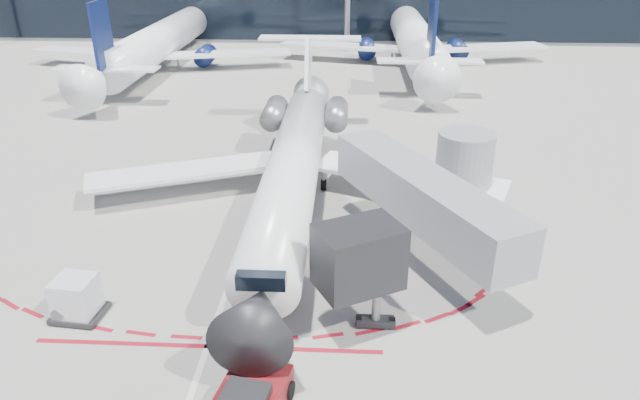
{
  "coord_description": "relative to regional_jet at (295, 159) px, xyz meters",
  "views": [
    {
      "loc": [
        5.43,
        -29.19,
        15.18
      ],
      "look_at": [
        4.1,
        -3.51,
        2.75
      ],
      "focal_mm": 32.0,
      "sensor_mm": 36.0,
      "label": 1
    }
  ],
  "objects": [
    {
      "name": "ground",
      "position": [
        -2.3,
        -2.23,
        -2.63
      ],
      "size": [
        260.0,
        260.0,
        0.0
      ],
      "primitive_type": "plane",
      "color": "gray",
      "rests_on": "ground"
    },
    {
      "name": "apron_centerline",
      "position": [
        -2.3,
        -0.23,
        -2.62
      ],
      "size": [
        0.25,
        40.0,
        0.01
      ],
      "primitive_type": "cube",
      "color": "silver",
      "rests_on": "ground"
    },
    {
      "name": "apron_stop_bar",
      "position": [
        -2.3,
        -13.73,
        -2.62
      ],
      "size": [
        14.0,
        0.25,
        0.01
      ],
      "primitive_type": "cube",
      "color": "maroon",
      "rests_on": "ground"
    },
    {
      "name": "jet_bridge",
      "position": [
        7.49,
        -5.24,
        0.38
      ],
      "size": [
        10.03,
        15.2,
        4.9
      ],
      "color": "#989BA0",
      "rests_on": "ground"
    },
    {
      "name": "regional_jet",
      "position": [
        0.0,
        0.0,
        0.0
      ],
      "size": [
        25.49,
        31.44,
        7.87
      ],
      "color": "white",
      "rests_on": "ground"
    },
    {
      "name": "ramp_worker",
      "position": [
        0.39,
        -14.96,
        -1.65
      ],
      "size": [
        0.85,
        0.79,
        1.96
      ],
      "primitive_type": "imported",
      "rotation": [
        0.0,
        0.0,
        3.73
      ],
      "color": "#A7FF1A",
      "rests_on": "ground"
    },
    {
      "name": "uld_container",
      "position": [
        -8.2,
        -12.1,
        -1.69
      ],
      "size": [
        2.19,
        1.92,
        1.9
      ],
      "rotation": [
        0.0,
        0.0,
        -0.1
      ],
      "color": "black",
      "rests_on": "ground"
    },
    {
      "name": "safety_cone_right",
      "position": [
        3.47,
        -10.41,
        -2.41
      ],
      "size": [
        0.32,
        0.32,
        0.44
      ],
      "primitive_type": "cone",
      "color": "orange",
      "rests_on": "ground"
    },
    {
      "name": "bg_airliner_0",
      "position": [
        -19.08,
        35.12,
        3.16
      ],
      "size": [
        35.82,
        37.92,
        11.59
      ],
      "primitive_type": null,
      "color": "white",
      "rests_on": "ground"
    },
    {
      "name": "bg_airliner_1",
      "position": [
        10.73,
        39.92,
        3.48
      ],
      "size": [
        37.76,
        39.99,
        12.22
      ],
      "primitive_type": null,
      "color": "white",
      "rests_on": "ground"
    }
  ]
}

